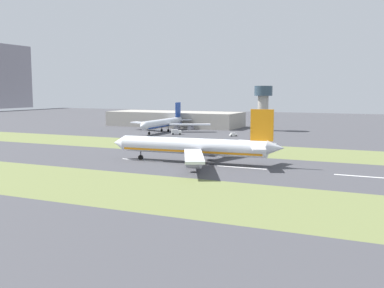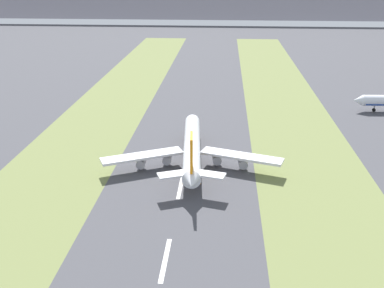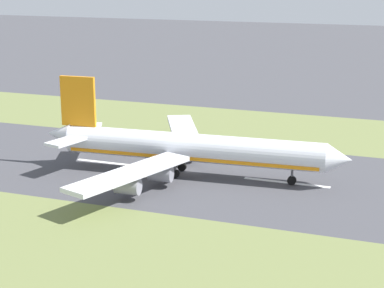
{
  "view_description": "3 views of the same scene",
  "coord_description": "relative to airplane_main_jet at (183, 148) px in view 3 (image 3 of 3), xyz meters",
  "views": [
    {
      "loc": [
        -147.48,
        -66.86,
        26.68
      ],
      "look_at": [
        2.31,
        1.16,
        7.0
      ],
      "focal_mm": 42.0,
      "sensor_mm": 36.0,
      "label": 1
    },
    {
      "loc": [
        13.26,
        -150.58,
        67.88
      ],
      "look_at": [
        2.31,
        1.16,
        7.0
      ],
      "focal_mm": 42.0,
      "sensor_mm": 36.0,
      "label": 2
    },
    {
      "loc": [
        124.81,
        45.82,
        42.68
      ],
      "look_at": [
        2.31,
        1.16,
        7.0
      ],
      "focal_mm": 60.0,
      "sensor_mm": 36.0,
      "label": 3
    }
  ],
  "objects": [
    {
      "name": "centreline_dash_mid",
      "position": [
        -2.44,
        -18.1,
        -6.01
      ],
      "size": [
        1.2,
        18.0,
        0.01
      ],
      "primitive_type": "cube",
      "color": "silver",
      "rests_on": "ground"
    },
    {
      "name": "airplane_main_jet",
      "position": [
        0.0,
        0.0,
        0.0
      ],
      "size": [
        64.0,
        67.22,
        20.2
      ],
      "color": "silver",
      "rests_on": "ground"
    },
    {
      "name": "ground_plane",
      "position": [
        -2.44,
        0.74,
        -6.02
      ],
      "size": [
        800.0,
        800.0,
        0.0
      ],
      "primitive_type": "plane",
      "color": "#424247"
    },
    {
      "name": "grass_median_west",
      "position": [
        -47.44,
        0.74,
        -6.02
      ],
      "size": [
        40.0,
        600.0,
        0.01
      ],
      "primitive_type": "cube",
      "color": "olive",
      "rests_on": "ground"
    },
    {
      "name": "centreline_dash_far",
      "position": [
        -2.44,
        21.9,
        -6.01
      ],
      "size": [
        1.2,
        18.0,
        0.01
      ],
      "primitive_type": "cube",
      "color": "silver",
      "rests_on": "ground"
    },
    {
      "name": "grass_median_east",
      "position": [
        42.56,
        0.74,
        -6.02
      ],
      "size": [
        40.0,
        600.0,
        0.01
      ],
      "primitive_type": "cube",
      "color": "olive",
      "rests_on": "ground"
    }
  ]
}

